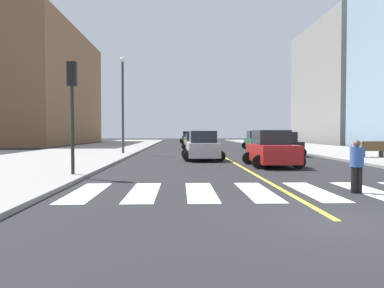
# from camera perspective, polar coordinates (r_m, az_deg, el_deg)

# --- Properties ---
(ground_plane) EXTENTS (220.00, 220.00, 0.00)m
(ground_plane) POSITION_cam_1_polar(r_m,az_deg,el_deg) (8.64, 21.43, -10.97)
(ground_plane) COLOR black
(sidewalk_kerb_west) EXTENTS (10.00, 120.00, 0.15)m
(sidewalk_kerb_west) POSITION_cam_1_polar(r_m,az_deg,el_deg) (29.17, -19.50, -1.87)
(sidewalk_kerb_west) COLOR gray
(sidewalk_kerb_west) RESTS_ON ground
(crosswalk_paint) EXTENTS (13.50, 4.00, 0.01)m
(crosswalk_paint) POSITION_cam_1_polar(r_m,az_deg,el_deg) (12.35, 14.03, -7.03)
(crosswalk_paint) COLOR silver
(crosswalk_paint) RESTS_ON ground
(lane_divider_paint) EXTENTS (0.16, 80.00, 0.01)m
(lane_divider_paint) POSITION_cam_1_polar(r_m,az_deg,el_deg) (47.89, 2.18, -0.46)
(lane_divider_paint) COLOR yellow
(lane_divider_paint) RESTS_ON ground
(parking_garage_concrete) EXTENTS (18.00, 24.00, 20.75)m
(parking_garage_concrete) POSITION_cam_1_polar(r_m,az_deg,el_deg) (72.93, 24.52, 8.32)
(parking_garage_concrete) COLOR gray
(parking_garage_concrete) RESTS_ON ground
(low_rise_brick_west) EXTENTS (16.00, 32.00, 18.36)m
(low_rise_brick_west) POSITION_cam_1_polar(r_m,az_deg,el_deg) (67.02, -23.36, 7.89)
(low_rise_brick_west) COLOR brown
(low_rise_brick_west) RESTS_ON ground
(car_silver_nearest) EXTENTS (2.85, 4.49, 1.99)m
(car_silver_nearest) POSITION_cam_1_polar(r_m,az_deg,el_deg) (25.28, 1.59, -0.39)
(car_silver_nearest) COLOR #B7B7BC
(car_silver_nearest) RESTS_ON ground
(car_green_second) EXTENTS (2.90, 4.63, 2.06)m
(car_green_second) POSITION_cam_1_polar(r_m,az_deg,el_deg) (42.33, 9.81, 0.52)
(car_green_second) COLOR #236B42
(car_green_second) RESTS_ON ground
(car_black_third) EXTENTS (2.77, 4.35, 1.92)m
(car_black_third) POSITION_cam_1_polar(r_m,az_deg,el_deg) (30.92, 13.93, -0.09)
(car_black_third) COLOR black
(car_black_third) RESTS_ON ground
(car_blue_fourth) EXTENTS (2.93, 4.65, 2.06)m
(car_blue_fourth) POSITION_cam_1_polar(r_m,az_deg,el_deg) (64.44, -0.61, 0.97)
(car_blue_fourth) COLOR #2D479E
(car_blue_fourth) RESTS_ON ground
(car_gray_fifth) EXTENTS (2.48, 3.91, 1.73)m
(car_gray_fifth) POSITION_cam_1_polar(r_m,az_deg,el_deg) (39.70, 0.17, 0.23)
(car_gray_fifth) COLOR slate
(car_gray_fifth) RESTS_ON ground
(car_yellow_sixth) EXTENTS (2.79, 4.36, 1.92)m
(car_yellow_sixth) POSITION_cam_1_polar(r_m,az_deg,el_deg) (57.85, -0.27, 0.81)
(car_yellow_sixth) COLOR gold
(car_yellow_sixth) RESTS_ON ground
(car_red_seventh) EXTENTS (2.85, 4.53, 2.01)m
(car_red_seventh) POSITION_cam_1_polar(r_m,az_deg,el_deg) (21.23, 12.05, -0.81)
(car_red_seventh) COLOR red
(car_red_seventh) RESTS_ON ground
(traffic_light_far_corner) EXTENTS (0.36, 0.41, 4.65)m
(traffic_light_far_corner) POSITION_cam_1_polar(r_m,az_deg,el_deg) (16.32, -17.83, 7.10)
(traffic_light_far_corner) COLOR black
(traffic_light_far_corner) RESTS_ON sidewalk_kerb_west
(park_bench) EXTENTS (1.83, 0.66, 1.12)m
(park_bench) POSITION_cam_1_polar(r_m,az_deg,el_deg) (28.90, 25.89, -0.77)
(park_bench) COLOR brown
(park_bench) RESTS_ON sidewalk_kerb_east
(pedestrian_crossing) EXTENTS (0.41, 0.41, 1.65)m
(pedestrian_crossing) POSITION_cam_1_polar(r_m,az_deg,el_deg) (12.69, 23.86, -2.79)
(pedestrian_crossing) COLOR black
(pedestrian_crossing) RESTS_ON ground
(fire_hydrant) EXTENTS (0.26, 0.26, 0.89)m
(fire_hydrant) POSITION_cam_1_polar(r_m,az_deg,el_deg) (37.24, 16.00, -0.29)
(fire_hydrant) COLOR red
(fire_hydrant) RESTS_ON sidewalk_kerb_east
(street_lamp) EXTENTS (0.44, 0.44, 8.00)m
(street_lamp) POSITION_cam_1_polar(r_m,az_deg,el_deg) (31.74, -10.54, 7.08)
(street_lamp) COLOR #38383D
(street_lamp) RESTS_ON sidewalk_kerb_west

